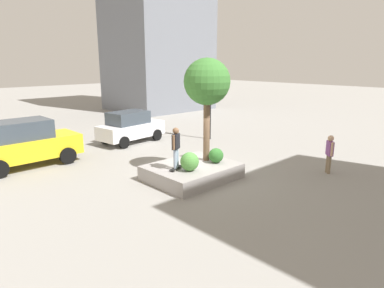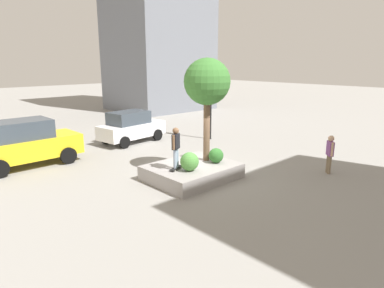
% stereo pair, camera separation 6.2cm
% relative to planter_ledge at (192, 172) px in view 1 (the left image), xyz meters
% --- Properties ---
extents(ground_plane, '(120.00, 120.00, 0.00)m').
position_rel_planter_ledge_xyz_m(ground_plane, '(0.50, 0.26, -0.31)').
color(ground_plane, gray).
extents(planter_ledge, '(3.58, 2.84, 0.62)m').
position_rel_planter_ledge_xyz_m(planter_ledge, '(0.00, 0.00, 0.00)').
color(planter_ledge, gray).
rests_on(planter_ledge, ground).
extents(plaza_tree, '(1.96, 1.96, 4.39)m').
position_rel_planter_ledge_xyz_m(plaza_tree, '(0.93, 0.07, 3.66)').
color(plaza_tree, brown).
rests_on(plaza_tree, planter_ledge).
extents(boxwood_shrub, '(0.74, 0.74, 0.74)m').
position_rel_planter_ledge_xyz_m(boxwood_shrub, '(-0.60, -0.49, 0.68)').
color(boxwood_shrub, '#4C8C3D').
rests_on(boxwood_shrub, planter_ledge).
extents(hedge_clump, '(0.64, 0.64, 0.64)m').
position_rel_planter_ledge_xyz_m(hedge_clump, '(0.96, -0.48, 0.63)').
color(hedge_clump, '#2D6628').
rests_on(hedge_clump, planter_ledge).
extents(skateboard, '(0.82, 0.48, 0.07)m').
position_rel_planter_ledge_xyz_m(skateboard, '(-0.89, -0.02, 0.36)').
color(skateboard, black).
rests_on(skateboard, planter_ledge).
extents(skateboarder, '(0.50, 0.37, 1.64)m').
position_rel_planter_ledge_xyz_m(skateboarder, '(-0.89, -0.02, 1.33)').
color(skateboarder, '#8C9EB7').
rests_on(skateboarder, skateboard).
extents(taxi_cab, '(4.78, 2.29, 2.21)m').
position_rel_planter_ledge_xyz_m(taxi_cab, '(-4.50, 6.68, 0.81)').
color(taxi_cab, gold).
rests_on(taxi_cab, ground).
extents(sedan_parked, '(4.31, 2.34, 1.92)m').
position_rel_planter_ledge_xyz_m(sedan_parked, '(1.84, 7.40, 0.67)').
color(sedan_parked, white).
rests_on(sedan_parked, ground).
extents(traffic_light_corner, '(0.35, 0.29, 4.81)m').
position_rel_planter_ledge_xyz_m(traffic_light_corner, '(6.01, 4.69, 2.95)').
color(traffic_light_corner, black).
rests_on(traffic_light_corner, ground).
extents(pedestrian_crossing, '(0.46, 0.46, 1.72)m').
position_rel_planter_ledge_xyz_m(pedestrian_crossing, '(4.93, -3.61, 0.68)').
color(pedestrian_crossing, '#847056').
rests_on(pedestrian_crossing, ground).
extents(brick_midrise, '(8.91, 7.96, 20.59)m').
position_rel_planter_ledge_xyz_m(brick_midrise, '(12.50, 18.23, 9.99)').
color(brick_midrise, slate).
rests_on(brick_midrise, ground).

